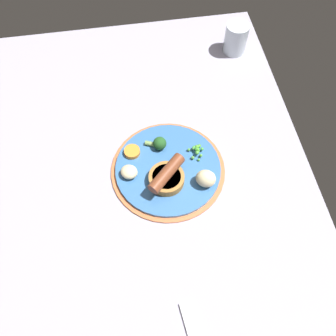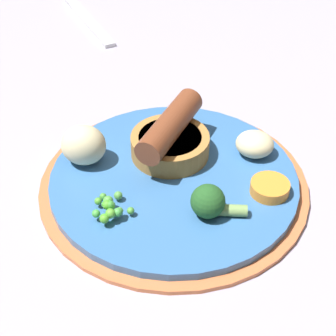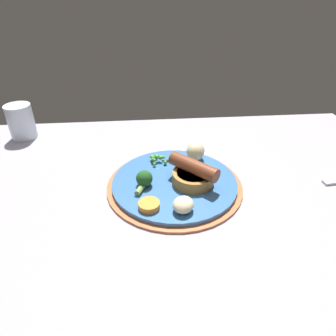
{
  "view_description": "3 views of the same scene",
  "coord_description": "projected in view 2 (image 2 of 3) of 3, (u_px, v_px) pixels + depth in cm",
  "views": [
    {
      "loc": [
        45.25,
        -2.43,
        83.33
      ],
      "look_at": [
        1.85,
        4.55,
        7.36
      ],
      "focal_mm": 40.0,
      "sensor_mm": 36.0,
      "label": 1
    },
    {
      "loc": [
        -40.94,
        20.6,
        42.77
      ],
      "look_at": [
        -0.85,
        5.81,
        6.53
      ],
      "focal_mm": 60.0,
      "sensor_mm": 36.0,
      "label": 2
    },
    {
      "loc": [
        -5.85,
        -45.67,
        39.95
      ],
      "look_at": [
        -1.21,
        6.68,
        6.42
      ],
      "focal_mm": 32.0,
      "sensor_mm": 36.0,
      "label": 3
    }
  ],
  "objects": [
    {
      "name": "potato_chunk_1",
      "position": [
        83.0,
        145.0,
        0.59
      ],
      "size": [
        5.65,
        6.0,
        4.42
      ],
      "primitive_type": "ellipsoid",
      "rotation": [
        0.0,
        0.0,
        1.15
      ],
      "color": "beige",
      "rests_on": "dinner_plate"
    },
    {
      "name": "fork",
      "position": [
        89.0,
        21.0,
        0.88
      ],
      "size": [
        18.06,
        3.64,
        0.6
      ],
      "primitive_type": "cube",
      "rotation": [
        0.0,
        0.0,
        0.11
      ],
      "color": "silver",
      "rests_on": "dining_table"
    },
    {
      "name": "dining_table",
      "position": [
        215.0,
        186.0,
        0.61
      ],
      "size": [
        110.0,
        80.0,
        3.0
      ],
      "primitive_type": "cube",
      "color": "#9E99AD",
      "rests_on": "ground"
    },
    {
      "name": "broccoli_floret_near",
      "position": [
        210.0,
        202.0,
        0.53
      ],
      "size": [
        3.71,
        5.4,
        3.35
      ],
      "rotation": [
        0.0,
        0.0,
        1.17
      ],
      "color": "#235623",
      "rests_on": "dinner_plate"
    },
    {
      "name": "dinner_plate",
      "position": [
        173.0,
        181.0,
        0.59
      ],
      "size": [
        28.1,
        28.1,
        1.4
      ],
      "color": "#CC6B3D",
      "rests_on": "dining_table"
    },
    {
      "name": "potato_chunk_0",
      "position": [
        255.0,
        144.0,
        0.6
      ],
      "size": [
        5.27,
        5.42,
        2.7
      ],
      "primitive_type": "ellipsoid",
      "rotation": [
        0.0,
        0.0,
        5.76
      ],
      "color": "beige",
      "rests_on": "dinner_plate"
    },
    {
      "name": "sausage_pudding",
      "position": [
        170.0,
        139.0,
        0.6
      ],
      "size": [
        9.59,
        9.67,
        5.26
      ],
      "rotation": [
        0.0,
        0.0,
        2.35
      ],
      "color": "#AD7538",
      "rests_on": "dinner_plate"
    },
    {
      "name": "pea_pile",
      "position": [
        109.0,
        208.0,
        0.53
      ],
      "size": [
        4.41,
        4.01,
        1.88
      ],
      "color": "#51A141",
      "rests_on": "dinner_plate"
    },
    {
      "name": "carrot_slice_3",
      "position": [
        270.0,
        188.0,
        0.56
      ],
      "size": [
        5.58,
        5.58,
        1.19
      ],
      "primitive_type": "cylinder",
      "rotation": [
        0.0,
        0.0,
        2.36
      ],
      "color": "orange",
      "rests_on": "dinner_plate"
    }
  ]
}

